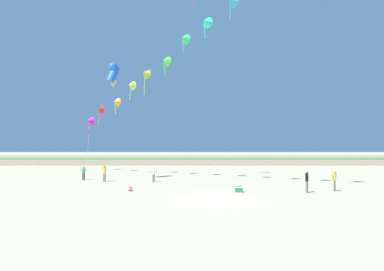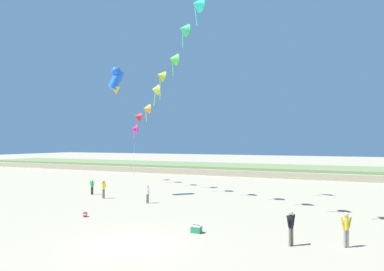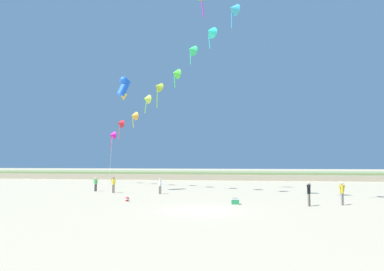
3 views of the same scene
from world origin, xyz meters
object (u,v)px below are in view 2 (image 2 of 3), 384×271
object	(u,v)px
person_near_left	(92,186)
large_kite_mid_trail	(116,79)
person_mid_center	(148,193)
beach_ball	(85,214)
person_far_left	(346,227)
beach_cooler	(196,229)
person_near_right	(104,188)
person_far_right	(291,225)

from	to	relation	value
person_near_left	large_kite_mid_trail	distance (m)	10.62
person_mid_center	beach_ball	size ratio (longest dim) A/B	4.24
person_mid_center	person_far_left	world-z (taller)	person_far_left
person_far_left	person_near_left	bearing A→B (deg)	160.04
large_kite_mid_trail	beach_ball	bearing A→B (deg)	-67.28
person_mid_center	person_far_left	xyz separation A→B (m)	(15.18, -6.34, 0.10)
large_kite_mid_trail	beach_ball	size ratio (longest dim) A/B	7.16
person_mid_center	beach_cooler	bearing A→B (deg)	-42.67
person_mid_center	large_kite_mid_trail	size ratio (longest dim) A/B	0.59
person_far_left	beach_ball	xyz separation A→B (m)	(-16.36, 0.13, -0.81)
person_near_left	person_mid_center	distance (m)	7.74
person_near_left	person_near_right	size ratio (longest dim) A/B	0.92
person_near_left	beach_cooler	bearing A→B (deg)	-30.38
person_near_right	beach_cooler	size ratio (longest dim) A/B	2.82
person_far_left	beach_cooler	size ratio (longest dim) A/B	2.96
person_far_right	person_mid_center	bearing A→B (deg)	150.42
person_mid_center	beach_cooler	size ratio (longest dim) A/B	2.66
beach_cooler	person_near_left	bearing A→B (deg)	149.62
person_mid_center	person_far_right	distance (m)	14.60
large_kite_mid_trail	beach_ball	xyz separation A→B (m)	(3.23, -7.71, -10.84)
beach_ball	beach_cooler	bearing A→B (deg)	-4.38
person_near_left	person_far_right	distance (m)	22.15
person_far_left	person_far_right	distance (m)	2.63
person_far_left	beach_cooler	distance (m)	7.78
person_near_right	person_near_left	bearing A→B (deg)	150.69
person_near_right	beach_cooler	bearing A→B (deg)	-30.60
person_near_right	person_far_right	world-z (taller)	person_far_right
person_far_left	person_mid_center	bearing A→B (deg)	157.33
person_near_left	person_far_left	xyz separation A→B (m)	(22.68, -8.24, 0.12)
person_near_left	person_far_left	distance (m)	24.13
person_far_right	large_kite_mid_trail	bearing A→B (deg)	153.02
person_near_left	person_far_left	size ratio (longest dim) A/B	0.88
person_near_right	person_mid_center	xyz separation A→B (m)	(4.96, -0.47, -0.05)
person_near_right	person_mid_center	size ratio (longest dim) A/B	1.06
person_mid_center	person_far_left	size ratio (longest dim) A/B	0.90
person_near_right	person_mid_center	distance (m)	4.99
person_mid_center	person_far_left	bearing A→B (deg)	-22.67
person_near_right	beach_ball	bearing A→B (deg)	-60.49
person_near_left	beach_ball	world-z (taller)	person_near_left
beach_cooler	beach_ball	distance (m)	8.66
beach_cooler	beach_ball	world-z (taller)	beach_cooler
person_far_left	beach_cooler	bearing A→B (deg)	-176.07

